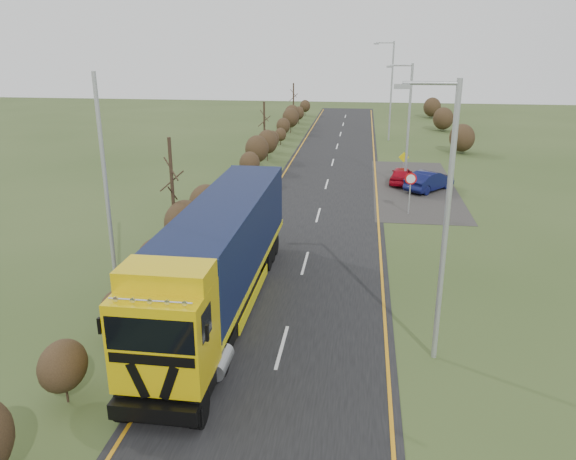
# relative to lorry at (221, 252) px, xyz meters

# --- Properties ---
(ground) EXTENTS (160.00, 160.00, 0.00)m
(ground) POSITION_rel_lorry_xyz_m (2.80, 1.38, -2.49)
(ground) COLOR #32441D
(ground) RESTS_ON ground
(road) EXTENTS (8.00, 120.00, 0.02)m
(road) POSITION_rel_lorry_xyz_m (2.80, 11.38, -2.48)
(road) COLOR black
(road) RESTS_ON ground
(layby) EXTENTS (6.00, 18.00, 0.02)m
(layby) POSITION_rel_lorry_xyz_m (9.30, 21.38, -2.48)
(layby) COLOR #302D2B
(layby) RESTS_ON ground
(lane_markings) EXTENTS (7.52, 116.00, 0.01)m
(lane_markings) POSITION_rel_lorry_xyz_m (2.80, 11.07, -2.46)
(lane_markings) COLOR orange
(lane_markings) RESTS_ON road
(hedgerow) EXTENTS (2.24, 102.04, 6.05)m
(hedgerow) POSITION_rel_lorry_xyz_m (-3.20, 9.28, -0.88)
(hedgerow) COLOR black
(hedgerow) RESTS_ON ground
(lorry) EXTENTS (3.07, 15.78, 4.39)m
(lorry) POSITION_rel_lorry_xyz_m (0.00, 0.00, 0.00)
(lorry) COLOR black
(lorry) RESTS_ON ground
(car_red_hatchback) EXTENTS (2.11, 3.97, 1.29)m
(car_red_hatchback) POSITION_rel_lorry_xyz_m (8.39, 22.35, -1.85)
(car_red_hatchback) COLOR #AC0818
(car_red_hatchback) RESTS_ON ground
(car_blue_sedan) EXTENTS (3.93, 4.36, 1.44)m
(car_blue_sedan) POSITION_rel_lorry_xyz_m (10.28, 20.52, -1.77)
(car_blue_sedan) COLOR #0B0F3D
(car_blue_sedan) RESTS_ON ground
(streetlight_near) EXTENTS (1.98, 0.19, 9.34)m
(streetlight_near) POSITION_rel_lorry_xyz_m (7.97, -2.55, 2.66)
(streetlight_near) COLOR #A3A7A9
(streetlight_near) RESTS_ON ground
(streetlight_mid) EXTENTS (1.88, 0.18, 8.85)m
(streetlight_mid) POSITION_rel_lorry_xyz_m (8.49, 21.53, 2.37)
(streetlight_mid) COLOR #A3A7A9
(streetlight_mid) RESTS_ON ground
(streetlight_far) EXTENTS (2.17, 0.21, 10.28)m
(streetlight_far) POSITION_rel_lorry_xyz_m (8.02, 41.91, 3.21)
(streetlight_far) COLOR #A3A7A9
(streetlight_far) RESTS_ON ground
(left_pole) EXTENTS (0.16, 0.16, 9.34)m
(left_pole) POSITION_rel_lorry_xyz_m (-4.22, -0.49, 2.18)
(left_pole) COLOR #A3A7A9
(left_pole) RESTS_ON ground
(speed_sign) EXTENTS (0.73, 0.10, 2.65)m
(speed_sign) POSITION_rel_lorry_xyz_m (8.40, 14.40, -0.61)
(speed_sign) COLOR #A3A7A9
(speed_sign) RESTS_ON ground
(warning_board) EXTENTS (0.81, 0.11, 2.12)m
(warning_board) POSITION_rel_lorry_xyz_m (8.60, 24.01, -1.18)
(warning_board) COLOR #A3A7A9
(warning_board) RESTS_ON ground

